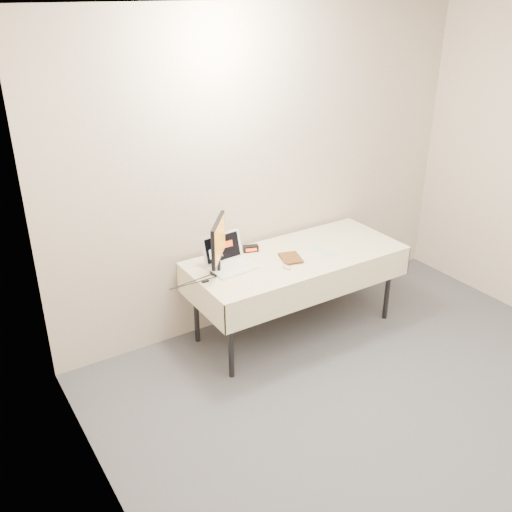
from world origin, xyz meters
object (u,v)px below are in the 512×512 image
monitor (218,242)px  book (282,248)px  laptop (229,259)px  table (296,261)px

monitor → book: bearing=-58.8°
monitor → book: monitor is taller
laptop → monitor: (-0.12, -0.06, 0.20)m
laptop → book: bearing=-22.5°
laptop → monitor: monitor is taller
table → monitor: 0.79m
monitor → book: 0.57m
laptop → book: (0.42, -0.14, 0.05)m
monitor → laptop: bearing=-23.8°
table → laptop: bearing=168.5°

